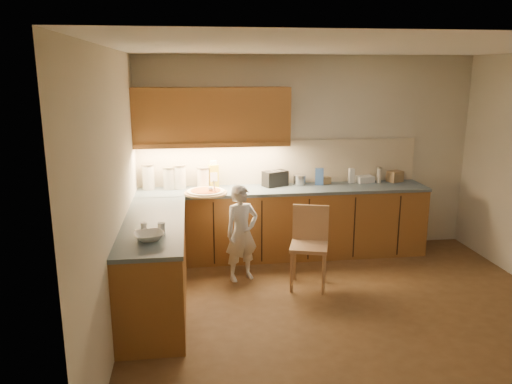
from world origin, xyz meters
TOP-DOWN VIEW (x-y plane):
  - room at (0.00, 0.00)m, footprint 4.54×4.50m
  - l_counter at (-0.92, 1.25)m, footprint 3.77×2.62m
  - backsplash at (-0.38, 1.99)m, footprint 3.75×0.02m
  - upper_cabinets at (-1.27, 1.82)m, footprint 1.95×0.36m
  - pizza_on_board at (-1.38, 1.51)m, footprint 0.53×0.53m
  - child at (-1.00, 0.99)m, footprint 0.49×0.41m
  - wooden_chair at (-0.25, 0.74)m, footprint 0.51×0.51m
  - mixing_bowl at (-1.95, -0.14)m, footprint 0.32×0.32m
  - canister_a at (-2.10, 1.85)m, footprint 0.16×0.16m
  - canister_b at (-1.84, 1.84)m, footprint 0.16×0.16m
  - canister_c at (-1.70, 1.84)m, footprint 0.17×0.17m
  - canister_d at (-1.40, 1.84)m, footprint 0.17×0.17m
  - oil_jug at (-1.27, 1.84)m, footprint 0.13×0.11m
  - toaster at (-0.46, 1.83)m, footprint 0.36×0.29m
  - steel_pot at (-0.13, 1.85)m, footprint 0.18×0.18m
  - blue_box at (0.13, 1.82)m, footprint 0.13×0.10m
  - card_box_a at (0.23, 1.87)m, footprint 0.15×0.12m
  - white_bottle at (0.59, 1.87)m, footprint 0.07×0.07m
  - flat_pack at (0.78, 1.88)m, footprint 0.24×0.19m
  - tall_jar at (0.97, 1.84)m, footprint 0.07×0.07m
  - card_box_b at (1.21, 1.87)m, footprint 0.23×0.21m
  - dough_cloth at (-1.96, 0.05)m, footprint 0.29×0.25m
  - spice_jar_a at (-2.02, 0.12)m, footprint 0.07×0.07m
  - spice_jar_b at (-1.85, 0.07)m, footprint 0.08×0.08m

SIDE VIEW (x-z plane):
  - l_counter at x=-0.92m, z-range 0.00..0.92m
  - wooden_chair at x=-0.25m, z-range 0.07..0.99m
  - child at x=-1.00m, z-range 0.00..1.13m
  - dough_cloth at x=-1.96m, z-range 0.92..0.94m
  - pizza_on_board at x=-1.38m, z-range 0.84..1.05m
  - mixing_bowl at x=-1.95m, z-range 0.92..0.99m
  - spice_jar_a at x=-2.02m, z-range 0.92..1.00m
  - spice_jar_b at x=-1.85m, z-range 0.92..1.01m
  - flat_pack at x=0.78m, z-range 0.92..1.01m
  - card_box_a at x=0.23m, z-range 0.92..1.01m
  - steel_pot at x=-0.13m, z-range 0.92..1.06m
  - card_box_b at x=1.21m, z-range 0.92..1.07m
  - white_bottle at x=0.59m, z-range 0.92..1.12m
  - toaster at x=-0.46m, z-range 0.92..1.12m
  - tall_jar at x=0.97m, z-range 0.92..1.13m
  - blue_box at x=0.13m, z-range 0.92..1.14m
  - canister_d at x=-1.40m, z-range 0.92..1.20m
  - canister_b at x=-1.84m, z-range 0.92..1.21m
  - canister_c at x=-1.70m, z-range 0.92..1.23m
  - oil_jug at x=-1.27m, z-range 0.90..1.26m
  - canister_a at x=-2.10m, z-range 0.92..1.25m
  - backsplash at x=-0.38m, z-range 0.92..1.50m
  - room at x=0.00m, z-range 0.37..2.99m
  - upper_cabinets at x=-1.27m, z-range 1.48..2.21m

